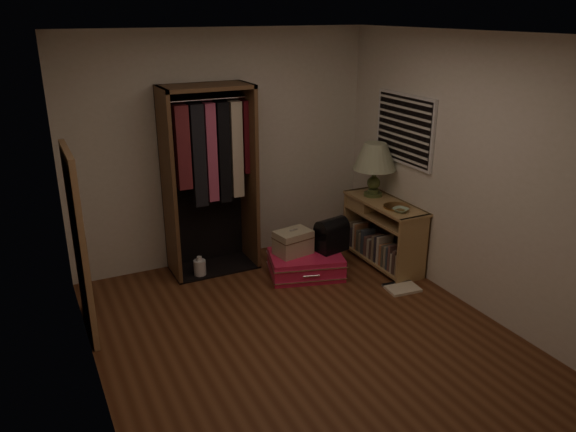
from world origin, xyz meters
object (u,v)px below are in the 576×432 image
object	(u,v)px
white_jug	(200,268)
console_bookshelf	(381,230)
open_wardrobe	(211,165)
black_bag	(332,234)
train_case	(293,242)
pink_suitcase	(306,264)
floor_mirror	(79,244)
table_lamp	(375,158)

from	to	relation	value
white_jug	console_bookshelf	bearing A→B (deg)	-15.48
open_wardrobe	black_bag	size ratio (longest dim) A/B	5.39
train_case	black_bag	bearing A→B (deg)	-23.21
pink_suitcase	white_jug	distance (m)	1.17
train_case	white_jug	world-z (taller)	train_case
train_case	black_bag	size ratio (longest dim) A/B	1.13
white_jug	black_bag	bearing A→B (deg)	-19.96
train_case	white_jug	bearing A→B (deg)	147.95
console_bookshelf	black_bag	distance (m)	0.63
train_case	white_jug	xyz separation A→B (m)	(-0.95, 0.40, -0.28)
floor_mirror	pink_suitcase	world-z (taller)	floor_mirror
train_case	floor_mirror	bearing A→B (deg)	175.88
console_bookshelf	train_case	size ratio (longest dim) A/B	2.59
console_bookshelf	open_wardrobe	size ratio (longest dim) A/B	0.55
open_wardrobe	table_lamp	world-z (taller)	open_wardrobe
floor_mirror	pink_suitcase	distance (m)	2.42
open_wardrobe	black_bag	xyz separation A→B (m)	(1.13, -0.67, -0.76)
console_bookshelf	train_case	world-z (taller)	console_bookshelf
black_bag	table_lamp	world-z (taller)	table_lamp
table_lamp	white_jug	size ratio (longest dim) A/B	2.75
table_lamp	white_jug	bearing A→B (deg)	170.02
floor_mirror	black_bag	size ratio (longest dim) A/B	4.47
floor_mirror	black_bag	bearing A→B (deg)	2.21
console_bookshelf	pink_suitcase	size ratio (longest dim) A/B	1.20
console_bookshelf	white_jug	world-z (taller)	console_bookshelf
table_lamp	train_case	bearing A→B (deg)	-177.66
console_bookshelf	pink_suitcase	world-z (taller)	console_bookshelf
pink_suitcase	black_bag	xyz separation A→B (m)	(0.31, -0.02, 0.31)
train_case	black_bag	xyz separation A→B (m)	(0.42, -0.10, 0.06)
console_bookshelf	pink_suitcase	distance (m)	0.97
pink_suitcase	train_case	size ratio (longest dim) A/B	2.16
console_bookshelf	open_wardrobe	bearing A→B (deg)	157.62
open_wardrobe	train_case	distance (m)	1.22
train_case	table_lamp	size ratio (longest dim) A/B	0.67
table_lamp	white_jug	xyz separation A→B (m)	(-2.00, 0.35, -1.10)
floor_mirror	pink_suitcase	size ratio (longest dim) A/B	1.83
open_wardrobe	black_bag	world-z (taller)	open_wardrobe
console_bookshelf	black_bag	world-z (taller)	console_bookshelf
black_bag	console_bookshelf	bearing A→B (deg)	-16.28
console_bookshelf	white_jug	distance (m)	2.09
floor_mirror	train_case	bearing A→B (deg)	5.34
train_case	black_bag	world-z (taller)	black_bag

